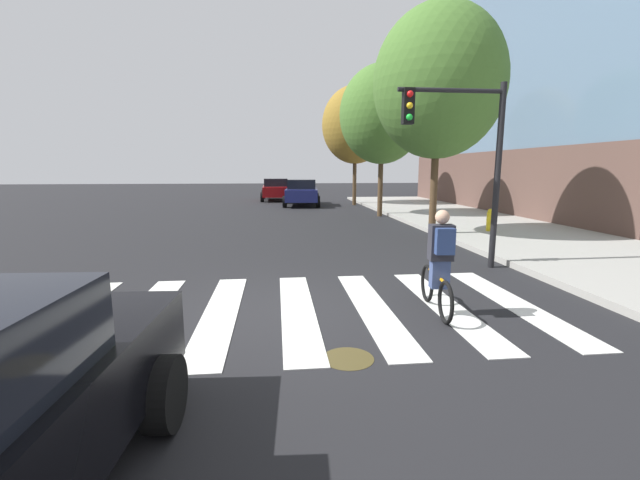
% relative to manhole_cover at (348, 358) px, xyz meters
% --- Properties ---
extents(ground_plane, '(120.00, 120.00, 0.00)m').
position_rel_manhole_cover_xyz_m(ground_plane, '(-0.86, 1.82, -0.00)').
color(ground_plane, black).
extents(crosswalk_stripes, '(9.32, 4.09, 0.01)m').
position_rel_manhole_cover_xyz_m(crosswalk_stripes, '(-1.15, 1.82, 0.00)').
color(crosswalk_stripes, silver).
rests_on(crosswalk_stripes, ground).
extents(manhole_cover, '(0.64, 0.64, 0.01)m').
position_rel_manhole_cover_xyz_m(manhole_cover, '(0.00, 0.00, 0.00)').
color(manhole_cover, '#473D1E').
rests_on(manhole_cover, ground).
extents(sedan_mid, '(2.52, 4.90, 1.65)m').
position_rel_manhole_cover_xyz_m(sedan_mid, '(0.77, 21.56, 0.85)').
color(sedan_mid, navy).
rests_on(sedan_mid, ground).
extents(sedan_far, '(2.21, 4.66, 1.61)m').
position_rel_manhole_cover_xyz_m(sedan_far, '(-0.85, 26.02, 0.83)').
color(sedan_far, maroon).
rests_on(sedan_far, ground).
extents(cyclist, '(0.38, 1.71, 1.69)m').
position_rel_manhole_cover_xyz_m(cyclist, '(1.70, 1.41, 0.84)').
color(cyclist, black).
rests_on(cyclist, ground).
extents(traffic_light_near, '(2.47, 0.28, 4.20)m').
position_rel_manhole_cover_xyz_m(traffic_light_near, '(3.37, 4.35, 2.86)').
color(traffic_light_near, black).
rests_on(traffic_light_near, ground).
extents(fire_hydrant, '(0.33, 0.22, 0.78)m').
position_rel_manhole_cover_xyz_m(fire_hydrant, '(6.61, 8.94, 0.53)').
color(fire_hydrant, gold).
rests_on(fire_hydrant, sidewalk).
extents(street_tree_near, '(4.19, 4.19, 7.45)m').
position_rel_manhole_cover_xyz_m(street_tree_near, '(4.40, 8.67, 5.03)').
color(street_tree_near, '#4C3823').
rests_on(street_tree_near, ground).
extents(street_tree_mid, '(4.03, 4.03, 7.16)m').
position_rel_manhole_cover_xyz_m(street_tree_mid, '(4.22, 15.08, 4.84)').
color(street_tree_mid, '#4C3823').
rests_on(street_tree_mid, ground).
extents(street_tree_far, '(4.17, 4.17, 7.41)m').
position_rel_manhole_cover_xyz_m(street_tree_far, '(4.16, 21.47, 5.00)').
color(street_tree_far, '#4C3823').
rests_on(street_tree_far, ground).
extents(corner_building, '(15.34, 20.11, 12.93)m').
position_rel_manhole_cover_xyz_m(corner_building, '(17.88, 16.69, 6.41)').
color(corner_building, brown).
rests_on(corner_building, ground).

